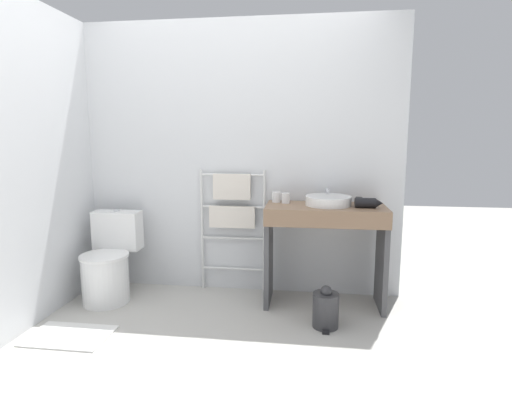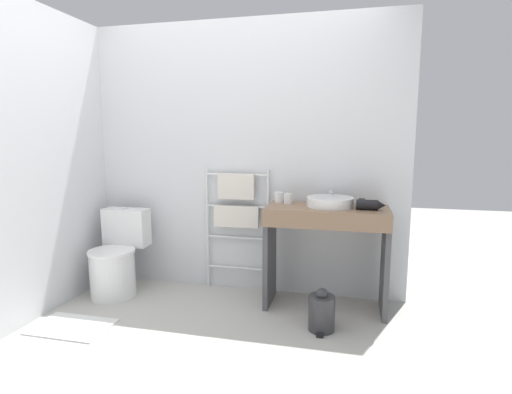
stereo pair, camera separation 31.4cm
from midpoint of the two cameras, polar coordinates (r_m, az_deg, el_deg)
The scene contains 13 objects.
ground_plane at distance 2.72m, azimuth -11.69°, elevation -22.10°, with size 12.00×12.00×0.00m, color #B2AFA8.
wall_back at distance 3.58m, azimuth -5.52°, elevation 5.44°, with size 2.91×0.12×2.37m, color silver.
wall_side at distance 3.57m, azimuth -30.56°, elevation 4.28°, with size 0.12×1.83×2.37m, color silver.
toilet at distance 3.71m, azimuth -22.60°, elevation -8.89°, with size 0.41×0.53×0.74m.
towel_radiator at distance 3.52m, azimuth -5.97°, elevation -1.83°, with size 0.59×0.06×1.09m.
vanity_counter at distance 3.26m, azimuth 7.09°, elevation -5.89°, with size 0.96×0.45×0.83m.
sink_basin at distance 3.23m, azimuth 7.56°, elevation -0.51°, with size 0.37×0.37×0.07m.
faucet at distance 3.38m, azimuth 7.58°, elevation 0.48°, with size 0.02×0.10×0.11m.
cup_near_wall at distance 3.36m, azimuth 0.26°, elevation -0.03°, with size 0.07×0.07×0.09m.
cup_near_edge at distance 3.31m, azimuth 1.58°, elevation -0.18°, with size 0.07×0.07×0.08m.
hair_dryer at distance 3.18m, azimuth 12.84°, elevation -0.81°, with size 0.21×0.18×0.08m.
trash_bin at distance 3.04m, azimuth 6.92°, elevation -15.66°, with size 0.19×0.22×0.31m.
bath_mat at distance 3.28m, azimuth -27.80°, elevation -17.20°, with size 0.56×0.36×0.01m, color silver.
Camera 1 is at (0.65, -2.23, 1.38)m, focal length 28.00 mm.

